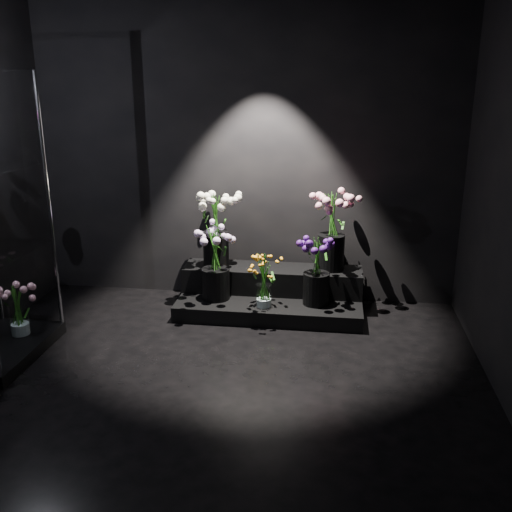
# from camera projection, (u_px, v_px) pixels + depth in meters

# --- Properties ---
(floor) EXTENTS (4.00, 4.00, 0.00)m
(floor) POSITION_uv_depth(u_px,v_px,m) (201.00, 400.00, 3.86)
(floor) COLOR black
(floor) RESTS_ON ground
(wall_back) EXTENTS (4.00, 0.00, 4.00)m
(wall_back) POSITION_uv_depth(u_px,v_px,m) (246.00, 154.00, 5.33)
(wall_back) COLOR black
(wall_back) RESTS_ON floor
(wall_front) EXTENTS (4.00, 0.00, 4.00)m
(wall_front) POSITION_uv_depth(u_px,v_px,m) (19.00, 342.00, 1.55)
(wall_front) COLOR black
(wall_front) RESTS_ON floor
(display_riser) EXTENTS (1.68, 0.75, 0.37)m
(display_riser) POSITION_uv_depth(u_px,v_px,m) (271.00, 293.00, 5.35)
(display_riser) COLOR black
(display_riser) RESTS_ON floor
(bouquet_orange_bells) EXTENTS (0.34, 0.34, 0.50)m
(bouquet_orange_bells) POSITION_uv_depth(u_px,v_px,m) (264.00, 279.00, 4.99)
(bouquet_orange_bells) COLOR white
(bouquet_orange_bells) RESTS_ON display_riser
(bouquet_lilac) EXTENTS (0.48, 0.48, 0.69)m
(bouquet_lilac) POSITION_uv_depth(u_px,v_px,m) (215.00, 258.00, 5.14)
(bouquet_lilac) COLOR black
(bouquet_lilac) RESTS_ON display_riser
(bouquet_purple) EXTENTS (0.39, 0.39, 0.66)m
(bouquet_purple) POSITION_uv_depth(u_px,v_px,m) (317.00, 265.00, 5.03)
(bouquet_purple) COLOR black
(bouquet_purple) RESTS_ON display_riser
(bouquet_cream_roses) EXTENTS (0.42, 0.42, 0.71)m
(bouquet_cream_roses) POSITION_uv_depth(u_px,v_px,m) (216.00, 223.00, 5.29)
(bouquet_cream_roses) COLOR black
(bouquet_cream_roses) RESTS_ON display_riser
(bouquet_pink_roses) EXTENTS (0.50, 0.50, 0.72)m
(bouquet_pink_roses) POSITION_uv_depth(u_px,v_px,m) (332.00, 226.00, 5.21)
(bouquet_pink_roses) COLOR black
(bouquet_pink_roses) RESTS_ON display_riser
(bouquet_case_base_pink) EXTENTS (0.36, 0.36, 0.42)m
(bouquet_case_base_pink) POSITION_uv_depth(u_px,v_px,m) (18.00, 308.00, 4.55)
(bouquet_case_base_pink) COLOR white
(bouquet_case_base_pink) RESTS_ON display_case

